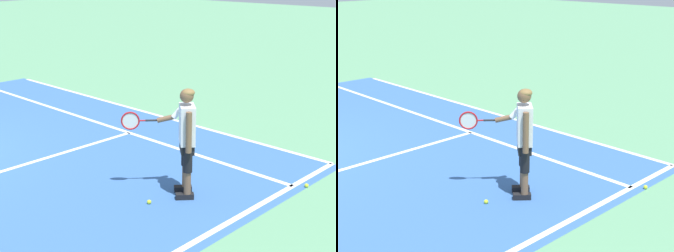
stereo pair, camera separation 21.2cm
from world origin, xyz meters
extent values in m
cube|color=white|center=(4.12, -0.75, 0.00)|extent=(0.10, 10.40, 0.01)
cube|color=white|center=(5.49, -0.75, 0.00)|extent=(0.10, 10.40, 0.01)
cube|color=black|center=(2.54, -4.99, 0.04)|extent=(0.28, 0.27, 0.09)
cube|color=black|center=(2.72, -4.78, 0.04)|extent=(0.28, 0.27, 0.09)
cylinder|color=brown|center=(2.57, -5.02, 0.27)|extent=(0.11, 0.11, 0.36)
cylinder|color=black|center=(2.57, -5.02, 0.66)|extent=(0.14, 0.14, 0.41)
cylinder|color=brown|center=(2.75, -4.81, 0.27)|extent=(0.11, 0.11, 0.36)
cylinder|color=black|center=(2.75, -4.81, 0.66)|extent=(0.14, 0.14, 0.41)
cube|color=black|center=(2.66, -4.91, 0.82)|extent=(0.38, 0.39, 0.20)
cube|color=white|center=(2.66, -4.91, 1.16)|extent=(0.42, 0.43, 0.60)
cylinder|color=brown|center=(2.50, -5.09, 1.11)|extent=(0.09, 0.09, 0.62)
cylinder|color=white|center=(2.77, -4.65, 1.31)|extent=(0.25, 0.24, 0.29)
cylinder|color=brown|center=(2.64, -4.48, 1.17)|extent=(0.27, 0.25, 0.14)
sphere|color=brown|center=(2.65, -4.90, 1.60)|extent=(0.21, 0.21, 0.21)
ellipsoid|color=olive|center=(2.67, -4.92, 1.66)|extent=(0.28, 0.28, 0.12)
cylinder|color=#232326|center=(2.49, -4.33, 1.14)|extent=(0.17, 0.16, 0.03)
cylinder|color=red|center=(2.38, -4.22, 1.14)|extent=(0.09, 0.08, 0.02)
torus|color=red|center=(2.24, -4.10, 1.14)|extent=(0.24, 0.22, 0.30)
cylinder|color=silver|center=(2.24, -4.10, 1.14)|extent=(0.19, 0.17, 0.25)
sphere|color=#CCE02D|center=(4.23, -6.13, 0.03)|extent=(0.07, 0.07, 0.07)
sphere|color=#CCE02D|center=(2.03, -4.72, 0.03)|extent=(0.07, 0.07, 0.07)
camera|label=1|loc=(-2.76, -9.74, 3.43)|focal=54.08mm
camera|label=2|loc=(-2.61, -9.89, 3.43)|focal=54.08mm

